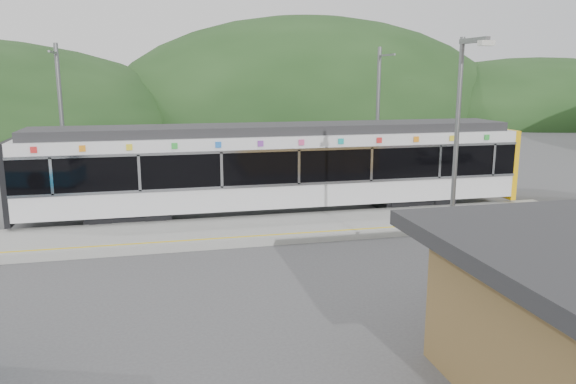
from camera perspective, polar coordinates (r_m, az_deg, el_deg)
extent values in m
plane|color=#4C4C4F|center=(17.58, -2.01, -7.19)|extent=(120.00, 120.00, 0.00)
ellipsoid|color=#1E3D19|center=(73.12, 2.03, 7.27)|extent=(52.00, 39.00, 26.00)
ellipsoid|color=#1E3D19|center=(80.58, 23.70, 6.71)|extent=(44.00, 33.00, 16.00)
cube|color=#9E9E99|center=(20.64, -3.81, -3.89)|extent=(26.00, 3.20, 0.30)
cube|color=yellow|center=(19.36, -3.18, -4.46)|extent=(26.00, 0.10, 0.01)
cube|color=black|center=(22.99, -15.78, -2.30)|extent=(3.20, 2.20, 0.56)
cube|color=black|center=(25.39, 12.36, -0.81)|extent=(3.20, 2.20, 0.56)
cube|color=silver|center=(23.31, -1.00, 0.20)|extent=(20.00, 2.90, 0.92)
cube|color=black|center=(23.10, -1.01, 3.09)|extent=(20.00, 2.96, 1.45)
cube|color=silver|center=(21.77, -0.17, 0.75)|extent=(20.00, 0.05, 0.10)
cube|color=silver|center=(21.55, -0.17, 4.27)|extent=(20.00, 0.05, 0.10)
cube|color=silver|center=(22.97, -1.02, 5.43)|extent=(20.00, 2.90, 0.45)
cube|color=#2D2D30|center=(22.93, -1.02, 6.43)|extent=(19.40, 2.50, 0.36)
cube|color=#F7B60D|center=(27.13, 20.39, 2.95)|extent=(0.24, 2.92, 3.00)
cube|color=black|center=(23.24, -26.14, 1.12)|extent=(0.20, 2.92, 3.00)
cube|color=silver|center=(21.42, -22.91, 1.47)|extent=(0.10, 0.05, 1.35)
cube|color=silver|center=(21.11, -14.87, 1.87)|extent=(0.10, 0.05, 1.35)
cube|color=silver|center=(21.23, -6.76, 2.24)|extent=(0.10, 0.05, 1.35)
cube|color=silver|center=(21.77, 1.12, 2.55)|extent=(0.10, 0.05, 1.35)
cube|color=silver|center=(22.69, 8.48, 2.80)|extent=(0.10, 0.05, 1.35)
cube|color=silver|center=(23.96, 15.18, 2.99)|extent=(0.10, 0.05, 1.35)
cube|color=silver|center=(25.24, 20.19, 3.10)|extent=(0.10, 0.05, 1.35)
cube|color=red|center=(21.38, -24.43, 3.92)|extent=(0.22, 0.04, 0.22)
cube|color=orange|center=(21.13, -20.17, 4.17)|extent=(0.22, 0.04, 0.22)
cube|color=yellow|center=(21.00, -15.83, 4.40)|extent=(0.22, 0.04, 0.22)
cube|color=green|center=(20.99, -11.45, 4.61)|extent=(0.22, 0.04, 0.22)
cube|color=blue|center=(21.10, -7.09, 4.79)|extent=(0.22, 0.04, 0.22)
cube|color=purple|center=(21.33, -2.80, 4.94)|extent=(0.22, 0.04, 0.22)
cube|color=#E54C8C|center=(21.67, 1.38, 5.06)|extent=(0.22, 0.04, 0.22)
cube|color=#19A5A5|center=(22.13, 5.41, 5.15)|extent=(0.22, 0.04, 0.22)
cube|color=red|center=(22.69, 9.25, 5.21)|extent=(0.22, 0.04, 0.22)
cube|color=orange|center=(23.34, 12.90, 5.25)|extent=(0.22, 0.04, 0.22)
cube|color=yellow|center=(24.09, 16.34, 5.26)|extent=(0.22, 0.04, 0.22)
cube|color=green|center=(24.91, 19.56, 5.26)|extent=(0.22, 0.04, 0.22)
cylinder|color=slate|center=(25.30, -21.93, 5.91)|extent=(0.18, 0.18, 7.00)
cube|color=slate|center=(24.43, -22.78, 12.97)|extent=(0.08, 1.80, 0.08)
cylinder|color=slate|center=(27.02, 9.07, 6.93)|extent=(0.18, 0.18, 7.00)
cube|color=slate|center=(26.20, 9.97, 13.54)|extent=(0.08, 1.80, 0.08)
cylinder|color=slate|center=(14.87, 16.56, 2.00)|extent=(0.12, 0.12, 6.62)
cube|color=slate|center=(14.28, 18.34, 14.42)|extent=(0.15, 1.11, 0.12)
cube|color=silver|center=(13.85, 19.42, 14.08)|extent=(0.35, 0.19, 0.12)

